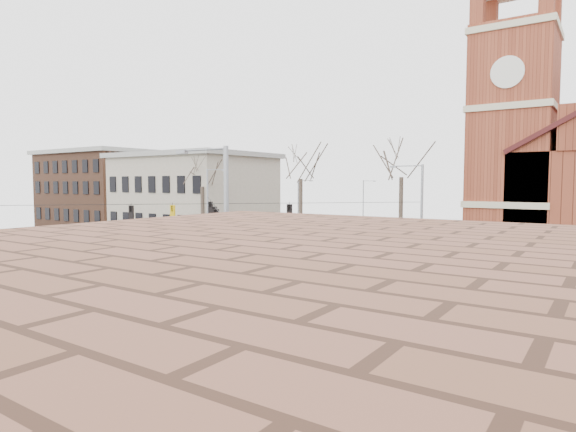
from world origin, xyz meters
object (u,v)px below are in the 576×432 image
Objects in this scene: signal_pole_ne at (419,218)px; signal_pole_se at (223,253)px; streetlight_north_b at (364,202)px; signal_pole_nw at (209,209)px; tree_nw_near at (301,173)px; streetlight_north_a at (299,207)px; tree_nw_far at (202,182)px; parked_car_b at (576,300)px; parked_car_a at (430,282)px; tree_ne at (401,171)px; cargo_van at (227,282)px.

signal_pole_ne is 23.00m from signal_pole_se.
signal_pole_ne is 42.61m from streetlight_north_b.
tree_nw_near reaches higher than signal_pole_nw.
streetlight_north_a is 0.75× the size of tree_nw_far.
parked_car_b is at bearing -6.10° from signal_pole_nw.
streetlight_north_a is (0.67, 16.50, -0.48)m from signal_pole_nw.
tree_nw_far is at bearing 80.58° from parked_car_a.
parked_car_a is at bearing -21.89° from tree_nw_near.
streetlight_north_b is 0.66× the size of tree_ne.
signal_pole_nw is 1.12× the size of streetlight_north_a.
tree_nw_far reaches higher than signal_pole_nw.
streetlight_north_a is 0.67× the size of tree_nw_near.
signal_pole_ne is 1.12× the size of streetlight_north_b.
streetlight_north_b reaches higher than parked_car_a.
parked_car_b is at bearing -91.87° from parked_car_a.
parked_car_a is 17.87m from tree_nw_near.
streetlight_north_b is at bearing 63.12° from parked_car_b.
tree_ne is at bearing 70.31° from cargo_van.
signal_pole_nw is 0.76× the size of tree_nw_near.
signal_pole_ne is 1.00× the size of signal_pole_se.
signal_pole_se is at bearing 174.15° from parked_car_b.
signal_pole_se is at bearing 174.58° from parked_car_a.
signal_pole_se is 26.11m from tree_ne.
signal_pole_nw is 36.51m from streetlight_north_b.
signal_pole_nw is 1.12× the size of streetlight_north_b.
signal_pole_nw reaches higher than parked_car_b.
tree_nw_far reaches higher than signal_pole_ne.
cargo_van is at bearing -120.15° from signal_pole_ne.
signal_pole_ne is 0.75× the size of tree_ne.
streetlight_north_a is (-21.97, 16.50, -0.48)m from signal_pole_ne.
streetlight_north_a is (-21.97, 39.50, -0.48)m from signal_pole_se.
tree_nw_far is at bearing -94.71° from streetlight_north_b.
signal_pole_ne is 16.33m from cargo_van.
streetlight_north_b is 0.75× the size of tree_nw_far.
signal_pole_se is (0.00, -23.00, 0.00)m from signal_pole_ne.
parked_car_a is (1.95, 19.74, -4.35)m from signal_pole_se.
signal_pole_se is at bearing -50.65° from cargo_van.
parked_car_a is at bearing -52.83° from tree_ne.
streetlight_north_b is (-21.97, 59.50, -0.48)m from signal_pole_se.
parked_car_b is at bearing -24.91° from tree_ne.
signal_pole_ne reaches higher than streetlight_north_b.
tree_ne reaches higher than tree_nw_far.
signal_pole_nw is at bearing 134.55° from signal_pole_se.
tree_ne reaches higher than streetlight_north_b.
signal_pole_nw reaches higher than streetlight_north_a.
cargo_van is 18.67m from tree_nw_near.
tree_nw_near is (9.78, 2.69, 3.66)m from signal_pole_nw.
tree_nw_far is at bearing 136.80° from cargo_van.
tree_nw_far is at bearing 149.76° from signal_pole_nw.
signal_pole_nw is at bearing 180.00° from signal_pole_ne.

